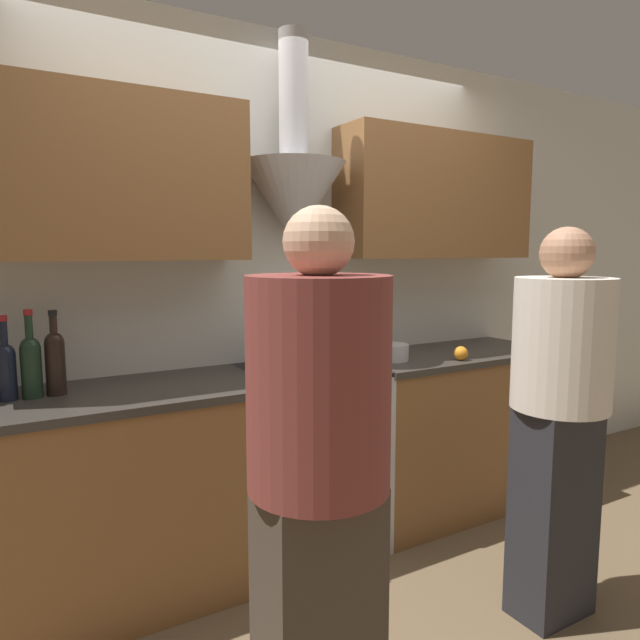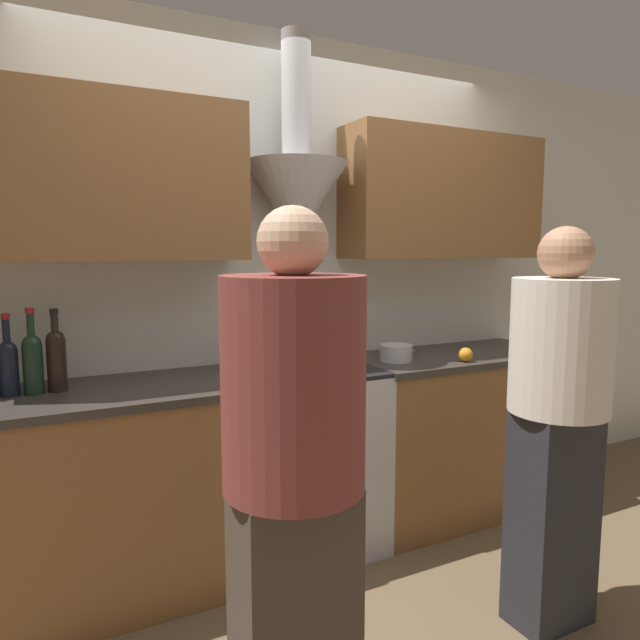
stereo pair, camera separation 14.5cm
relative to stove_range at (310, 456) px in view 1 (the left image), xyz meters
The scene contains 15 objects.
ground_plane 0.59m from the stove_range, 90.00° to the right, with size 12.00×12.00×0.00m, color brown.
wall_back 1.04m from the stove_range, 90.75° to the left, with size 8.40×0.52×2.60m.
counter_left 0.93m from the stove_range, behind, with size 1.28×0.62×0.92m.
counter_right 0.92m from the stove_range, ahead, with size 1.26×0.62×0.92m.
stove_range is the anchor object (origin of this frame).
wine_bottle_2 1.43m from the stove_range, behind, with size 0.07×0.07×0.33m.
wine_bottle_3 1.36m from the stove_range, behind, with size 0.08×0.08×0.35m.
wine_bottle_4 1.28m from the stove_range, behind, with size 0.08×0.08×0.34m.
stock_pot 0.55m from the stove_range, behind, with size 0.26×0.26×0.16m.
mixing_bowl 0.52m from the stove_range, ahead, with size 0.23×0.23×0.09m.
orange_fruit 0.96m from the stove_range, 15.93° to the right, with size 0.07×0.07×0.07m.
saucepan 0.69m from the stove_range, ahead, with size 0.17×0.17×0.09m.
chefs_knife 0.80m from the stove_range, ahead, with size 0.19×0.14×0.01m.
person_foreground_left 1.38m from the stove_range, 118.05° to the right, with size 0.38×0.38×1.61m.
person_foreground_right 1.22m from the stove_range, 59.38° to the right, with size 0.38×0.38×1.58m.
Camera 1 is at (-1.34, -2.06, 1.49)m, focal length 32.00 mm.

